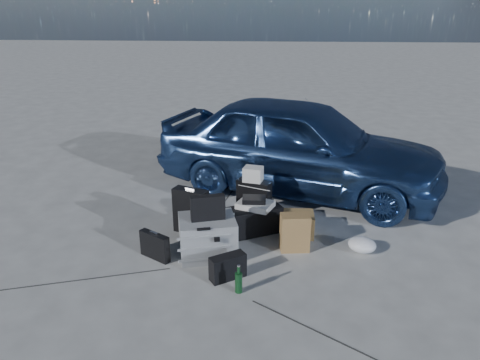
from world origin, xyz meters
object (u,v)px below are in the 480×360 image
Objects in this scene: car at (299,145)px; green_bottle at (239,279)px; suitcase_right at (254,200)px; duffel_bag at (254,220)px; cardboard_box at (298,224)px; briefcase at (155,246)px; suitcase_left at (191,211)px; pelican_case at (208,237)px.

car is 2.84m from green_bottle.
car is at bearing 82.70° from suitcase_right.
duffel_bag is at bearing -64.86° from suitcase_right.
green_bottle is at bearing -116.62° from cardboard_box.
briefcase is 0.72m from suitcase_left.
suitcase_right reaches higher than cardboard_box.
car is 14.28× the size of green_bottle.
car is 11.05× the size of cardboard_box.
green_bottle is at bearing -120.85° from duffel_bag.
car reaches higher than briefcase.
pelican_case is at bearing 171.04° from car.
car is at bearing 84.72° from briefcase.
car reaches higher than pelican_case.
suitcase_left is 0.84× the size of duffel_bag.
car reaches higher than cardboard_box.
suitcase_right is at bearing 142.84° from cardboard_box.
green_bottle is (-0.68, -2.70, -0.55)m from car.
green_bottle is (-0.08, -1.67, -0.12)m from suitcase_right.
suitcase_left is 0.77m from duffel_bag.
suitcase_left reaches higher than duffel_bag.
pelican_case is at bearing -157.44° from duffel_bag.
pelican_case is 1.16× the size of suitcase_right.
suitcase_right is (1.04, 1.09, 0.11)m from briefcase.
suitcase_right is at bearing 65.06° from duffel_bag.
car is 10.64× the size of briefcase.
briefcase is 0.73× the size of suitcase_right.
suitcase_right is at bearing 87.41° from green_bottle.
duffel_bag is (-0.60, -1.44, -0.53)m from car.
suitcase_right is at bearing 78.91° from briefcase.
suitcase_left is 1.07× the size of suitcase_right.
car is 2.74m from briefcase.
car is 1.55m from cardboard_box.
duffel_bag is at bearing 23.99° from suitcase_left.
cardboard_box is at bearing -28.29° from duffel_bag.
suitcase_left is at bearing -178.97° from cardboard_box.
pelican_case is at bearing -41.60° from suitcase_left.
pelican_case is 1.16m from cardboard_box.
briefcase is (-0.57, -0.12, -0.07)m from pelican_case.
suitcase_right is (0.74, 0.44, -0.02)m from suitcase_left.
cardboard_box is (1.29, 0.02, -0.14)m from suitcase_left.
duffel_bag is at bearing 178.54° from cardboard_box.
car is 7.79× the size of suitcase_right.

